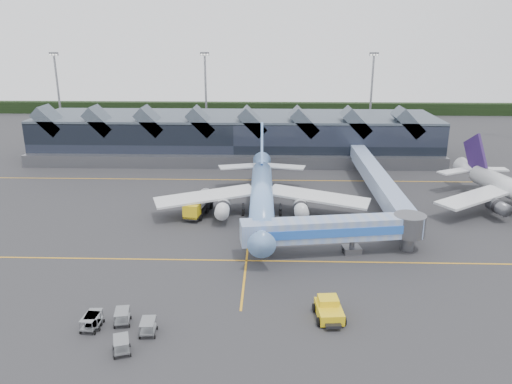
{
  "coord_description": "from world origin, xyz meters",
  "views": [
    {
      "loc": [
        3.01,
        -65.45,
        27.74
      ],
      "look_at": [
        0.82,
        4.92,
        5.0
      ],
      "focal_mm": 35.0,
      "sensor_mm": 36.0,
      "label": 1
    }
  ],
  "objects_px": {
    "fuel_truck": "(199,203)",
    "jet_bridge": "(345,229)",
    "pushback_tug": "(329,310)",
    "main_airliner": "(262,193)"
  },
  "relations": [
    {
      "from": "jet_bridge",
      "to": "fuel_truck",
      "type": "height_order",
      "value": "jet_bridge"
    },
    {
      "from": "main_airliner",
      "to": "fuel_truck",
      "type": "height_order",
      "value": "main_airliner"
    },
    {
      "from": "fuel_truck",
      "to": "jet_bridge",
      "type": "bearing_deg",
      "value": -24.26
    },
    {
      "from": "pushback_tug",
      "to": "jet_bridge",
      "type": "bearing_deg",
      "value": 72.03
    },
    {
      "from": "jet_bridge",
      "to": "pushback_tug",
      "type": "relative_size",
      "value": 5.2
    },
    {
      "from": "pushback_tug",
      "to": "fuel_truck",
      "type": "bearing_deg",
      "value": 115.14
    },
    {
      "from": "main_airliner",
      "to": "jet_bridge",
      "type": "height_order",
      "value": "main_airliner"
    },
    {
      "from": "pushback_tug",
      "to": "main_airliner",
      "type": "bearing_deg",
      "value": 99.09
    },
    {
      "from": "main_airliner",
      "to": "fuel_truck",
      "type": "distance_m",
      "value": 10.16
    },
    {
      "from": "main_airliner",
      "to": "fuel_truck",
      "type": "bearing_deg",
      "value": 176.91
    }
  ]
}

